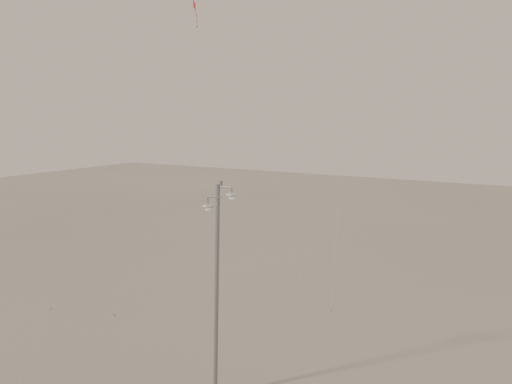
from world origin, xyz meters
The scene contains 3 objects.
ground centered at (0.00, 0.00, 0.00)m, with size 160.00×160.00×0.00m, color gray.
street_lamp centered at (2.98, -0.98, 5.21)m, with size 1.61×0.69×9.77m.
kite_3 centered at (-5.13, 4.53, 13.65)m, with size 0.47×14.13×19.61m.
Camera 1 is at (14.71, -17.92, 12.47)m, focal length 35.00 mm.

